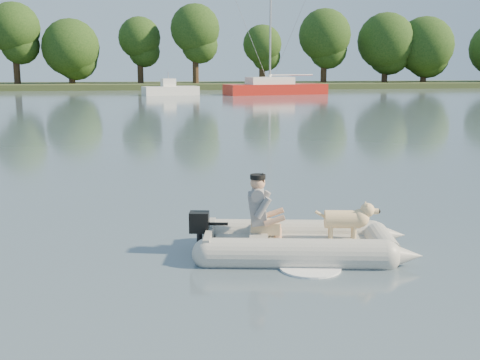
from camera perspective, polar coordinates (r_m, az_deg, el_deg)
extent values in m
plane|color=slate|center=(8.48, 0.79, -6.96)|extent=(160.00, 160.00, 0.00)
cube|color=#47512D|center=(70.02, -7.37, 8.83)|extent=(160.00, 12.00, 0.70)
cylinder|color=#332316|center=(70.47, -20.41, 9.79)|extent=(0.70, 0.70, 4.24)
sphere|color=#31501A|center=(70.57, -20.65, 13.33)|extent=(5.55, 5.55, 5.55)
cylinder|color=#332316|center=(69.84, -15.65, 9.53)|extent=(0.70, 0.70, 2.94)
sphere|color=#31501A|center=(69.86, -15.78, 12.00)|extent=(6.27, 6.27, 6.27)
cylinder|color=#332316|center=(69.94, -9.42, 10.08)|extent=(0.70, 0.70, 3.67)
sphere|color=#31501A|center=(70.00, -9.52, 13.17)|extent=(4.69, 4.69, 4.69)
cylinder|color=#332316|center=(68.31, -4.23, 10.44)|extent=(0.70, 0.70, 4.29)
sphere|color=#31501A|center=(68.42, -4.28, 14.13)|extent=(5.43, 5.43, 5.43)
cylinder|color=#332316|center=(69.55, 2.11, 10.02)|extent=(0.70, 0.70, 3.21)
sphere|color=#31501A|center=(69.58, 2.13, 12.74)|extent=(4.41, 4.41, 4.41)
cylinder|color=#332316|center=(71.85, 7.94, 10.24)|extent=(0.70, 0.70, 3.94)
sphere|color=#31501A|center=(71.93, 8.02, 13.47)|extent=(6.03, 6.03, 6.03)
cylinder|color=#332316|center=(74.57, 13.55, 9.90)|extent=(0.70, 0.70, 3.52)
sphere|color=#31501A|center=(74.62, 13.68, 12.68)|extent=(6.68, 6.68, 6.68)
cylinder|color=#332316|center=(76.25, 16.99, 9.63)|extent=(0.70, 0.70, 3.21)
sphere|color=#31501A|center=(76.28, 17.13, 12.11)|extent=(6.79, 6.79, 6.79)
cube|color=#AB1C13|center=(54.68, 3.40, 8.46)|extent=(9.56, 4.66, 1.15)
cube|color=white|center=(54.42, 2.85, 9.37)|extent=(4.37, 2.88, 0.69)
cylinder|color=#A5A5AA|center=(54.56, 2.91, 15.10)|extent=(0.18, 0.18, 11.47)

